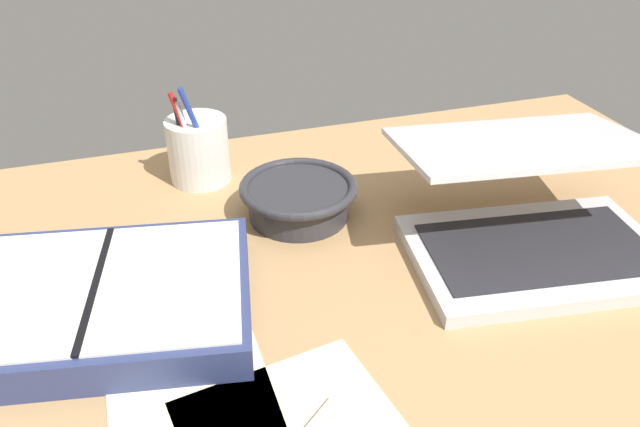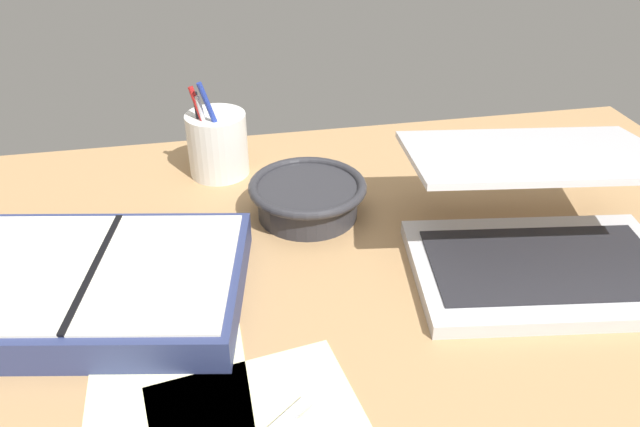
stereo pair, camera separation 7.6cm
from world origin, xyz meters
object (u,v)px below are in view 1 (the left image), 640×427
(laptop, at_px, (532,214))
(planner, at_px, (99,300))
(bowl, at_px, (299,198))
(pen_cup, at_px, (198,150))

(laptop, xyz_separation_m, planner, (-0.53, 0.03, -0.03))
(bowl, bearing_deg, pen_cup, 127.68)
(laptop, distance_m, bowl, 0.31)
(pen_cup, distance_m, planner, 0.33)
(laptop, height_order, bowl, laptop)
(bowl, bearing_deg, planner, -153.25)
(bowl, xyz_separation_m, pen_cup, (-0.12, 0.15, 0.02))
(laptop, relative_size, bowl, 2.16)
(laptop, relative_size, planner, 0.96)
(laptop, bearing_deg, pen_cup, 148.35)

